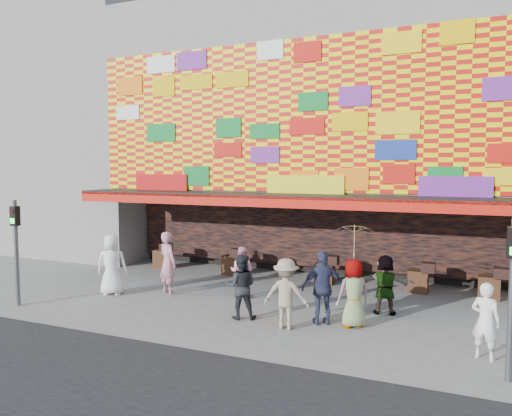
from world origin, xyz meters
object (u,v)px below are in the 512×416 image
Objects in this scene: ped_f at (385,284)px; ped_i at (242,272)px; signal_left at (16,240)px; ped_a at (112,264)px; ped_b at (168,263)px; ped_g at (353,293)px; ped_d at (286,294)px; ped_h at (486,321)px; parasol at (354,241)px; ped_e at (323,288)px; ped_c at (241,286)px.

ped_i is (-4.25, 0.07, -0.04)m from ped_f.
ped_a is (1.61, 2.07, -0.92)m from signal_left.
ped_b is 1.15× the size of ped_g.
ped_d is 1.08× the size of ped_h.
ped_d is (4.53, -1.71, -0.11)m from ped_b.
parasol is (9.10, 1.94, 0.26)m from signal_left.
ped_e is at bearing 148.41° from ped_i.
ped_i is (-6.64, 2.44, -0.03)m from ped_h.
ped_e reaches higher than ped_g.
ped_h reaches higher than ped_i.
signal_left is at bearing -25.71° from ped_g.
ped_e reaches higher than ped_h.
ped_e is at bearing 7.54° from ped_h.
ped_a is 10.47m from ped_h.
ped_d reaches higher than ped_c.
ped_c is (4.68, -0.62, -0.10)m from ped_a.
ped_c is (6.28, 1.46, -1.02)m from signal_left.
ped_e is 1.41m from parasol.
signal_left is 6.53m from ped_c.
parasol is (3.72, -1.49, 1.35)m from ped_i.
ped_b is 4.84m from ped_d.
ped_g is at bearing 12.04° from signal_left.
ped_e is at bearing 168.86° from ped_c.
ped_d reaches higher than ped_g.
ped_b is 6.18m from parasol.
ped_a reaches higher than ped_e.
ped_e is 1.16× the size of ped_h.
signal_left is at bearing -18.15° from ped_e.
parasol reaches higher than ped_b.
signal_left reaches higher than ped_f.
ped_g is 1.06× the size of ped_h.
ped_c is at bearing 13.07° from signal_left.
ped_c is 2.86m from ped_g.
ped_c is (3.18, -1.43, -0.13)m from ped_b.
ped_e is (2.07, 0.40, 0.08)m from ped_c.
ped_f is 2.00m from parasol.
signal_left is 1.75× the size of ped_d.
ped_d is 4.39m from ped_h.
ped_b is at bearing -27.74° from ped_d.
ped_c is 0.94× the size of parasol.
ped_d is 2.96m from ped_f.
ped_i is (2.27, 0.54, -0.20)m from ped_b.
ped_d is at bearing -10.26° from ped_g.
ped_e reaches higher than ped_d.
ped_e is 1.20× the size of ped_i.
ped_a reaches higher than ped_d.
ped_i is (-3.72, 1.49, -0.07)m from ped_g.
ped_g is at bearing 62.00° from ped_f.
ped_h is (2.39, -2.37, -0.01)m from ped_f.
ped_b reaches higher than ped_d.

